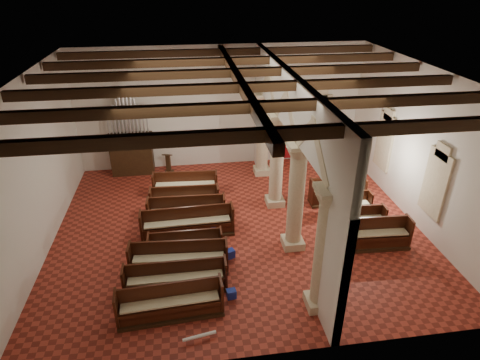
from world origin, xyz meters
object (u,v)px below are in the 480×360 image
at_px(processional_banner, 338,151).
at_px(nave_pew_0, 171,306).
at_px(pipe_organ, 131,147).
at_px(lectern, 168,164).
at_px(aisle_pew_0, 378,237).

distance_m(processional_banner, nave_pew_0, 12.43).
relative_size(pipe_organ, lectern, 4.10).
height_order(processional_banner, aisle_pew_0, processional_banner).
bearing_deg(nave_pew_0, aisle_pew_0, 13.80).
bearing_deg(aisle_pew_0, nave_pew_0, -159.87).
xyz_separation_m(processional_banner, aisle_pew_0, (-0.97, -6.82, -0.44)).
bearing_deg(pipe_organ, lectern, -8.82).
relative_size(processional_banner, nave_pew_0, 0.83).
xyz_separation_m(pipe_organ, processional_banner, (10.33, -0.63, -0.55)).
bearing_deg(aisle_pew_0, pipe_organ, 144.31).
xyz_separation_m(lectern, processional_banner, (8.61, -0.36, 0.38)).
xyz_separation_m(nave_pew_0, aisle_pew_0, (7.44, 2.32, 0.03)).
xyz_separation_m(pipe_organ, nave_pew_0, (1.92, -9.76, -1.01)).
height_order(lectern, processional_banner, processional_banner).
relative_size(lectern, nave_pew_0, 0.35).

